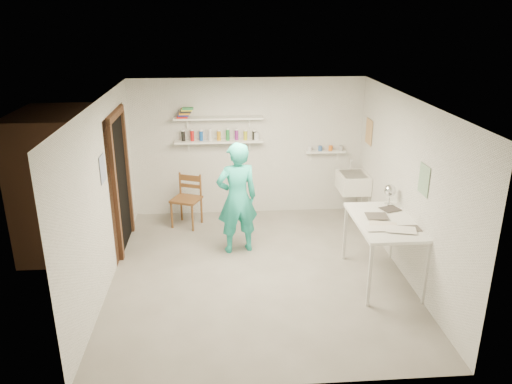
{
  "coord_description": "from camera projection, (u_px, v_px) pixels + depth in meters",
  "views": [
    {
      "loc": [
        -0.5,
        -6.15,
        3.46
      ],
      "look_at": [
        0.0,
        0.4,
        1.05
      ],
      "focal_mm": 35.0,
      "sensor_mm": 36.0,
      "label": 1
    }
  ],
  "objects": [
    {
      "name": "wall_front",
      "position": [
        278.0,
        278.0,
        4.45
      ],
      "size": [
        4.0,
        0.02,
        2.4
      ],
      "primitive_type": "cube",
      "color": "silver",
      "rests_on": "ground"
    },
    {
      "name": "ceiling",
      "position": [
        258.0,
        100.0,
        6.15
      ],
      "size": [
        4.0,
        4.5,
        0.02
      ],
      "primitive_type": "cube",
      "color": "silver",
      "rests_on": "wall_back"
    },
    {
      "name": "man",
      "position": [
        237.0,
        198.0,
        7.33
      ],
      "size": [
        0.69,
        0.54,
        1.7
      ],
      "primitive_type": "imported",
      "rotation": [
        0.0,
        0.0,
        3.37
      ],
      "color": "#23B39F",
      "rests_on": "ground"
    },
    {
      "name": "door_lintel",
      "position": [
        115.0,
        114.0,
        7.12
      ],
      "size": [
        0.06,
        1.05,
        0.1
      ],
      "primitive_type": "cube",
      "color": "brown",
      "rests_on": "wall_left"
    },
    {
      "name": "corridor_box",
      "position": [
        72.0,
        182.0,
        7.41
      ],
      "size": [
        1.4,
        1.5,
        2.1
      ],
      "primitive_type": "cube",
      "color": "brown",
      "rests_on": "ground"
    },
    {
      "name": "poster_right_a",
      "position": [
        369.0,
        132.0,
        8.27
      ],
      "size": [
        0.01,
        0.34,
        0.42
      ],
      "primitive_type": "cube",
      "color": "#995933",
      "rests_on": "wall_right"
    },
    {
      "name": "shelf_upper",
      "position": [
        218.0,
        118.0,
        8.34
      ],
      "size": [
        1.5,
        0.22,
        0.03
      ],
      "primitive_type": "cube",
      "color": "white",
      "rests_on": "wall_back"
    },
    {
      "name": "door_jamb_near",
      "position": [
        116.0,
        195.0,
        7.01
      ],
      "size": [
        0.06,
        0.1,
        2.0
      ],
      "primitive_type": "cube",
      "color": "brown",
      "rests_on": "ground"
    },
    {
      "name": "spray_cans",
      "position": [
        219.0,
        136.0,
        8.44
      ],
      "size": [
        1.31,
        0.06,
        0.17
      ],
      "color": "black",
      "rests_on": "shelf_lower"
    },
    {
      "name": "work_table",
      "position": [
        383.0,
        250.0,
        6.65
      ],
      "size": [
        0.79,
        1.32,
        0.88
      ],
      "primitive_type": "cube",
      "color": "white",
      "rests_on": "ground"
    },
    {
      "name": "desk_lamp",
      "position": [
        390.0,
        190.0,
        6.93
      ],
      "size": [
        0.16,
        0.16,
        0.16
      ],
      "primitive_type": "sphere",
      "color": "silver",
      "rests_on": "work_table"
    },
    {
      "name": "belfast_sink",
      "position": [
        353.0,
        182.0,
        8.45
      ],
      "size": [
        0.48,
        0.6,
        0.3
      ],
      "primitive_type": "cube",
      "color": "white",
      "rests_on": "wall_right"
    },
    {
      "name": "papers",
      "position": [
        386.0,
        219.0,
        6.49
      ],
      "size": [
        0.3,
        0.22,
        0.03
      ],
      "color": "silver",
      "rests_on": "work_table"
    },
    {
      "name": "wall_right",
      "position": [
        407.0,
        188.0,
        6.71
      ],
      "size": [
        0.02,
        4.5,
        2.4
      ],
      "primitive_type": "cube",
      "color": "silver",
      "rests_on": "ground"
    },
    {
      "name": "ledge_shelf",
      "position": [
        325.0,
        152.0,
        8.72
      ],
      "size": [
        0.7,
        0.14,
        0.03
      ],
      "primitive_type": "cube",
      "color": "white",
      "rests_on": "wall_back"
    },
    {
      "name": "poster_left",
      "position": [
        103.0,
        169.0,
        6.35
      ],
      "size": [
        0.01,
        0.28,
        0.36
      ],
      "primitive_type": "cube",
      "color": "#334C7F",
      "rests_on": "wall_left"
    },
    {
      "name": "shelf_lower",
      "position": [
        219.0,
        141.0,
        8.47
      ],
      "size": [
        1.5,
        0.22,
        0.03
      ],
      "primitive_type": "cube",
      "color": "white",
      "rests_on": "wall_back"
    },
    {
      "name": "floor",
      "position": [
        258.0,
        273.0,
        6.98
      ],
      "size": [
        4.0,
        4.5,
        0.02
      ],
      "primitive_type": "cube",
      "color": "slate",
      "rests_on": "ground"
    },
    {
      "name": "poster_right_b",
      "position": [
        424.0,
        180.0,
        6.09
      ],
      "size": [
        0.01,
        0.3,
        0.38
      ],
      "primitive_type": "cube",
      "color": "#3F724C",
      "rests_on": "wall_right"
    },
    {
      "name": "wall_clock",
      "position": [
        240.0,
        175.0,
        7.44
      ],
      "size": [
        0.3,
        0.1,
        0.3
      ],
      "primitive_type": "cylinder",
      "rotation": [
        1.57,
        0.0,
        0.23
      ],
      "color": "#FBEDAB",
      "rests_on": "man"
    },
    {
      "name": "ledge_pots",
      "position": [
        325.0,
        148.0,
        8.7
      ],
      "size": [
        0.48,
        0.07,
        0.09
      ],
      "color": "silver",
      "rests_on": "ledge_shelf"
    },
    {
      "name": "doorway_recess",
      "position": [
        121.0,
        184.0,
        7.48
      ],
      "size": [
        0.02,
        0.9,
        2.0
      ],
      "primitive_type": "cube",
      "color": "black",
      "rests_on": "wall_left"
    },
    {
      "name": "wooden_chair",
      "position": [
        186.0,
        199.0,
        8.33
      ],
      "size": [
        0.57,
        0.56,
        0.94
      ],
      "primitive_type": "cube",
      "rotation": [
        0.0,
        0.0,
        -0.4
      ],
      "color": "brown",
      "rests_on": "ground"
    },
    {
      "name": "book_stack",
      "position": [
        185.0,
        113.0,
        8.26
      ],
      "size": [
        0.28,
        0.14,
        0.17
      ],
      "color": "red",
      "rests_on": "shelf_upper"
    },
    {
      "name": "door_jamb_far",
      "position": [
        128.0,
        173.0,
        7.95
      ],
      "size": [
        0.06,
        0.1,
        2.0
      ],
      "primitive_type": "cube",
      "color": "brown",
      "rests_on": "ground"
    },
    {
      "name": "wall_back",
      "position": [
        248.0,
        147.0,
        8.68
      ],
      "size": [
        4.0,
        0.02,
        2.4
      ],
      "primitive_type": "cube",
      "color": "silver",
      "rests_on": "ground"
    },
    {
      "name": "wall_left",
      "position": [
        103.0,
        196.0,
        6.42
      ],
      "size": [
        0.02,
        4.5,
        2.4
      ],
      "primitive_type": "cube",
      "color": "silver",
      "rests_on": "ground"
    }
  ]
}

